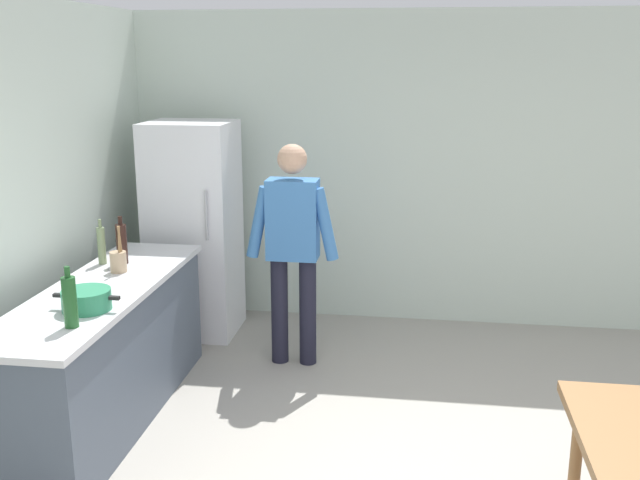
# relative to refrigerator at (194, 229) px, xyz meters

# --- Properties ---
(wall_back) EXTENTS (6.40, 0.12, 2.70)m
(wall_back) POSITION_rel_refrigerator_xyz_m (1.90, 0.60, 0.45)
(wall_back) COLOR silver
(wall_back) RESTS_ON ground_plane
(kitchen_counter) EXTENTS (0.64, 2.20, 0.90)m
(kitchen_counter) POSITION_rel_refrigerator_xyz_m (-0.10, -1.60, -0.45)
(kitchen_counter) COLOR #4C5666
(kitchen_counter) RESTS_ON ground_plane
(refrigerator) EXTENTS (0.70, 0.67, 1.80)m
(refrigerator) POSITION_rel_refrigerator_xyz_m (0.00, 0.00, 0.00)
(refrigerator) COLOR white
(refrigerator) RESTS_ON ground_plane
(person) EXTENTS (0.70, 0.22, 1.70)m
(person) POSITION_rel_refrigerator_xyz_m (0.95, -0.55, 0.08)
(person) COLOR #1E1E2D
(person) RESTS_ON ground_plane
(cooking_pot) EXTENTS (0.40, 0.28, 0.12)m
(cooking_pot) POSITION_rel_refrigerator_xyz_m (0.01, -2.00, 0.06)
(cooking_pot) COLOR #2D845B
(cooking_pot) RESTS_ON kitchen_counter
(utensil_jar) EXTENTS (0.11, 0.11, 0.32)m
(utensil_jar) POSITION_rel_refrigerator_xyz_m (-0.12, -1.26, 0.08)
(utensil_jar) COLOR tan
(utensil_jar) RESTS_ON kitchen_counter
(bottle_vinegar_tall) EXTENTS (0.06, 0.06, 0.32)m
(bottle_vinegar_tall) POSITION_rel_refrigerator_xyz_m (-0.31, -1.09, 0.14)
(bottle_vinegar_tall) COLOR gray
(bottle_vinegar_tall) RESTS_ON kitchen_counter
(bottle_wine_green) EXTENTS (0.08, 0.08, 0.34)m
(bottle_wine_green) POSITION_rel_refrigerator_xyz_m (0.05, -2.27, 0.15)
(bottle_wine_green) COLOR #1E5123
(bottle_wine_green) RESTS_ON kitchen_counter
(bottle_wine_dark) EXTENTS (0.08, 0.08, 0.34)m
(bottle_wine_dark) POSITION_rel_refrigerator_xyz_m (-0.18, -1.06, 0.15)
(bottle_wine_dark) COLOR black
(bottle_wine_dark) RESTS_ON kitchen_counter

